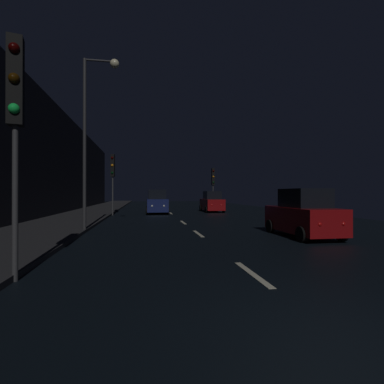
{
  "coord_description": "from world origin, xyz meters",
  "views": [
    {
      "loc": [
        -2.5,
        -3.55,
        1.88
      ],
      "look_at": [
        1.36,
        20.01,
        1.98
      ],
      "focal_mm": 27.56,
      "sensor_mm": 36.0,
      "label": 1
    }
  ],
  "objects_px": {
    "traffic_light_far_right": "(213,180)",
    "streetlamp_overhead": "(94,119)",
    "traffic_light_far_left": "(113,171)",
    "car_parked_right_far": "(212,202)",
    "traffic_light_near_left": "(15,102)",
    "car_approaching_headlights": "(157,203)",
    "car_parked_right_near": "(303,215)"
  },
  "relations": [
    {
      "from": "car_approaching_headlights",
      "to": "car_parked_right_far",
      "type": "height_order",
      "value": "car_approaching_headlights"
    },
    {
      "from": "traffic_light_far_left",
      "to": "traffic_light_far_right",
      "type": "relative_size",
      "value": 1.11
    },
    {
      "from": "streetlamp_overhead",
      "to": "car_parked_right_near",
      "type": "bearing_deg",
      "value": -17.94
    },
    {
      "from": "traffic_light_far_left",
      "to": "car_approaching_headlights",
      "type": "xyz_separation_m",
      "value": [
        3.82,
        1.76,
        -2.79
      ]
    },
    {
      "from": "traffic_light_far_right",
      "to": "streetlamp_overhead",
      "type": "bearing_deg",
      "value": -32.01
    },
    {
      "from": "traffic_light_far_left",
      "to": "streetlamp_overhead",
      "type": "bearing_deg",
      "value": 8.09
    },
    {
      "from": "traffic_light_far_left",
      "to": "car_approaching_headlights",
      "type": "height_order",
      "value": "traffic_light_far_left"
    },
    {
      "from": "traffic_light_far_right",
      "to": "car_approaching_headlights",
      "type": "xyz_separation_m",
      "value": [
        -6.41,
        -4.39,
        -2.36
      ]
    },
    {
      "from": "traffic_light_near_left",
      "to": "car_approaching_headlights",
      "type": "height_order",
      "value": "traffic_light_near_left"
    },
    {
      "from": "traffic_light_far_left",
      "to": "streetlamp_overhead",
      "type": "xyz_separation_m",
      "value": [
        0.21,
        -10.98,
        1.67
      ]
    },
    {
      "from": "streetlamp_overhead",
      "to": "car_parked_right_near",
      "type": "xyz_separation_m",
      "value": [
        9.21,
        -2.98,
        -4.52
      ]
    },
    {
      "from": "car_approaching_headlights",
      "to": "car_parked_right_near",
      "type": "bearing_deg",
      "value": 19.63
    },
    {
      "from": "traffic_light_far_left",
      "to": "car_parked_right_far",
      "type": "xyz_separation_m",
      "value": [
        9.43,
        3.32,
        -2.84
      ]
    },
    {
      "from": "traffic_light_far_left",
      "to": "car_approaching_headlights",
      "type": "relative_size",
      "value": 1.18
    },
    {
      "from": "traffic_light_near_left",
      "to": "car_approaching_headlights",
      "type": "distance_m",
      "value": 21.29
    },
    {
      "from": "traffic_light_near_left",
      "to": "car_parked_right_far",
      "type": "bearing_deg",
      "value": 143.49
    },
    {
      "from": "streetlamp_overhead",
      "to": "car_parked_right_far",
      "type": "height_order",
      "value": "streetlamp_overhead"
    },
    {
      "from": "car_parked_right_far",
      "to": "traffic_light_far_right",
      "type": "bearing_deg",
      "value": -15.77
    },
    {
      "from": "traffic_light_far_left",
      "to": "streetlamp_overhead",
      "type": "height_order",
      "value": "streetlamp_overhead"
    },
    {
      "from": "car_approaching_headlights",
      "to": "traffic_light_near_left",
      "type": "bearing_deg",
      "value": -10.68
    },
    {
      "from": "streetlamp_overhead",
      "to": "car_approaching_headlights",
      "type": "height_order",
      "value": "streetlamp_overhead"
    },
    {
      "from": "traffic_light_far_left",
      "to": "traffic_light_far_right",
      "type": "xyz_separation_m",
      "value": [
        10.23,
        6.15,
        -0.42
      ]
    },
    {
      "from": "traffic_light_near_left",
      "to": "streetlamp_overhead",
      "type": "xyz_separation_m",
      "value": [
        0.31,
        7.99,
        1.64
      ]
    },
    {
      "from": "traffic_light_far_right",
      "to": "streetlamp_overhead",
      "type": "distance_m",
      "value": 19.96
    },
    {
      "from": "streetlamp_overhead",
      "to": "car_approaching_headlights",
      "type": "xyz_separation_m",
      "value": [
        3.6,
        12.74,
        -4.46
      ]
    },
    {
      "from": "traffic_light_near_left",
      "to": "car_approaching_headlights",
      "type": "bearing_deg",
      "value": 155.93
    },
    {
      "from": "traffic_light_far_right",
      "to": "traffic_light_far_left",
      "type": "bearing_deg",
      "value": -60.67
    },
    {
      "from": "traffic_light_near_left",
      "to": "car_approaching_headlights",
      "type": "xyz_separation_m",
      "value": [
        3.91,
        20.73,
        -2.82
      ]
    },
    {
      "from": "traffic_light_far_right",
      "to": "car_parked_right_far",
      "type": "distance_m",
      "value": 3.81
    },
    {
      "from": "traffic_light_near_left",
      "to": "car_parked_right_far",
      "type": "distance_m",
      "value": 24.41
    },
    {
      "from": "streetlamp_overhead",
      "to": "car_approaching_headlights",
      "type": "distance_m",
      "value": 13.97
    },
    {
      "from": "traffic_light_far_left",
      "to": "traffic_light_far_right",
      "type": "height_order",
      "value": "traffic_light_far_left"
    }
  ]
}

